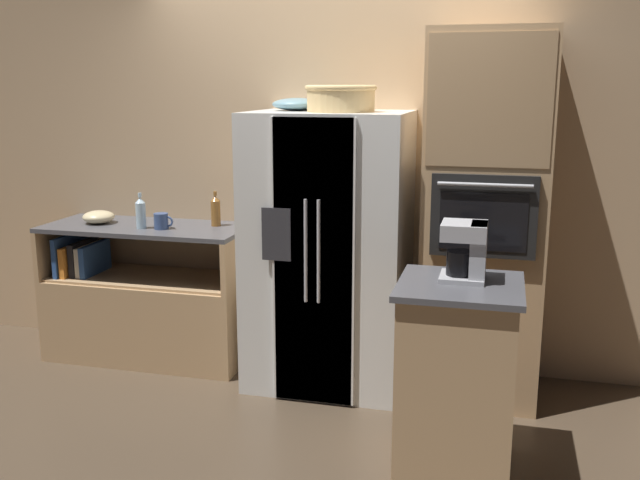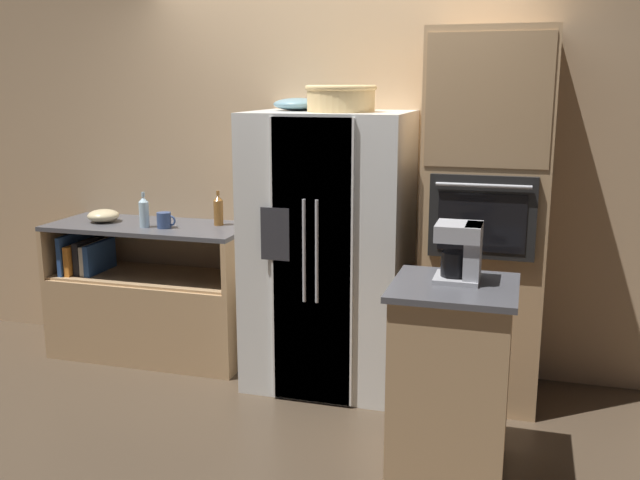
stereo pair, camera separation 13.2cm
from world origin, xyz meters
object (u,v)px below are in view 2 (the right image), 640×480
bottle_short (218,210)px  mixing_bowl (103,216)px  bottle_tall (144,212)px  mug (164,220)px  refrigerator (329,251)px  wall_oven (485,220)px  coffee_maker (463,251)px  fruit_bowl (299,104)px  wicker_basket (341,97)px

bottle_short → mixing_bowl: size_ratio=1.09×
bottle_tall → mixing_bowl: bearing=166.3°
bottle_tall → bottle_short: size_ratio=1.01×
bottle_tall → mug: bearing=7.3°
refrigerator → wall_oven: wall_oven is taller
mixing_bowl → coffee_maker: size_ratio=0.77×
bottle_tall → coffee_maker: (2.16, -0.82, 0.06)m
wall_oven → mug: (-2.07, -0.05, -0.10)m
fruit_bowl → mixing_bowl: bearing=-179.9°
refrigerator → fruit_bowl: size_ratio=5.51×
wicker_basket → bottle_tall: wicker_basket is taller
coffee_maker → refrigerator: bearing=137.0°
bottle_short → coffee_maker: 2.00m
wicker_basket → mixing_bowl: (-1.73, 0.13, -0.82)m
fruit_bowl → bottle_tall: (-1.06, -0.09, -0.71)m
coffee_maker → bottle_tall: bearing=159.3°
mug → mixing_bowl: (-0.51, 0.07, -0.01)m
wicker_basket → mixing_bowl: wicker_basket is taller
wall_oven → wicker_basket: size_ratio=5.16×
bottle_short → mixing_bowl: 0.83m
wicker_basket → mixing_bowl: size_ratio=1.96×
bottle_tall → bottle_short: bottle_tall is taller
refrigerator → bottle_short: 0.87m
bottle_tall → mug: bottle_tall is taller
wicker_basket → coffee_maker: size_ratio=1.50×
mixing_bowl → refrigerator: bearing=-2.8°
wall_oven → bottle_tall: bearing=-178.3°
refrigerator → wall_oven: (0.94, 0.06, 0.24)m
mug → mixing_bowl: mug is taller
bottle_short → refrigerator: bearing=-13.4°
bottle_tall → bottle_short: 0.49m
fruit_bowl → bottle_tall: size_ratio=1.31×
coffee_maker → mug: bearing=157.5°
wicker_basket → coffee_maker: 1.32m
mug → refrigerator: bearing=-0.5°
refrigerator → mug: size_ratio=12.93×
refrigerator → wicker_basket: size_ratio=4.06×
bottle_tall → bottle_short: bearing=24.8°
bottle_short → wall_oven: bearing=-4.5°
wall_oven → wicker_basket: (-0.85, -0.10, 0.70)m
fruit_bowl → mug: bearing=-175.3°
mixing_bowl → mug: bearing=-8.1°
wall_oven → mixing_bowl: size_ratio=10.11×
wall_oven → bottle_short: bearing=175.5°
wall_oven → mug: wall_oven is taller
bottle_short → coffee_maker: coffee_maker is taller
refrigerator → coffee_maker: (0.89, -0.83, 0.25)m
fruit_bowl → mixing_bowl: (-1.43, -0.00, -0.77)m
wall_oven → wicker_basket: bearing=-173.2°
bottle_short → mixing_bowl: bottle_short is taller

